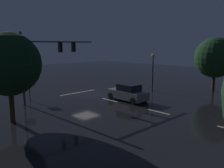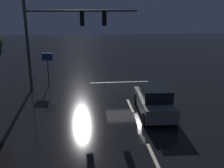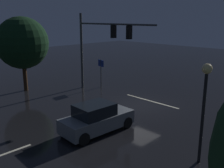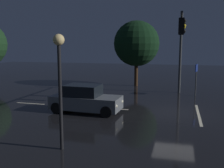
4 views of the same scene
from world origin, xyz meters
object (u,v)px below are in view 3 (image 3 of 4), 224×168
Objects in this scene: tree_right_far at (22,43)px; traffic_signal_assembly at (101,40)px; street_lamp_left_kerb at (205,94)px; route_sign at (101,67)px; car_approaching at (97,119)px.

traffic_signal_assembly is at bearing -141.86° from tree_right_far.
street_lamp_left_kerb reaches higher than route_sign.
route_sign reaches higher than car_approaching.
route_sign is 0.40× the size of tree_right_far.
traffic_signal_assembly is 1.27× the size of tree_right_far.
car_approaching is 11.71m from tree_right_far.
street_lamp_left_kerb is at bearing 155.97° from route_sign.
tree_right_far is at bearing -0.57° from street_lamp_left_kerb.
car_approaching is 1.68× the size of route_sign.
street_lamp_left_kerb is (-11.38, 4.45, -1.39)m from traffic_signal_assembly.
car_approaching is (-5.65, 5.59, -3.82)m from traffic_signal_assembly.
tree_right_far is (5.45, 4.28, -0.36)m from traffic_signal_assembly.
car_approaching is 0.97× the size of street_lamp_left_kerb.
traffic_signal_assembly is at bearing -44.68° from car_approaching.
traffic_signal_assembly is 3.35m from route_sign.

